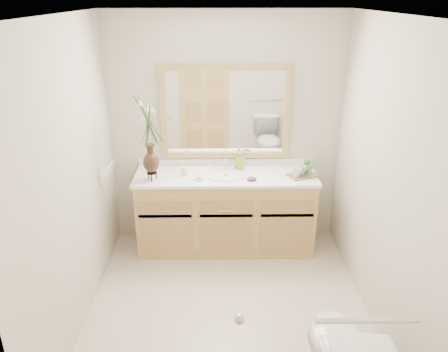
{
  "coord_description": "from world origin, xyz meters",
  "views": [
    {
      "loc": [
        -0.08,
        -3.06,
        2.53
      ],
      "look_at": [
        -0.02,
        0.65,
        0.97
      ],
      "focal_mm": 35.0,
      "sensor_mm": 36.0,
      "label": 1
    }
  ],
  "objects_px": {
    "tumbler": "(184,171)",
    "soap_bottle": "(240,162)",
    "tray": "(302,175)",
    "flower_vase": "(149,130)"
  },
  "relations": [
    {
      "from": "tumbler",
      "to": "tray",
      "type": "distance_m",
      "value": 1.19
    },
    {
      "from": "flower_vase",
      "to": "soap_bottle",
      "type": "distance_m",
      "value": 1.02
    },
    {
      "from": "flower_vase",
      "to": "tray",
      "type": "bearing_deg",
      "value": 2.63
    },
    {
      "from": "tray",
      "to": "soap_bottle",
      "type": "bearing_deg",
      "value": 139.49
    },
    {
      "from": "soap_bottle",
      "to": "tray",
      "type": "distance_m",
      "value": 0.65
    },
    {
      "from": "flower_vase",
      "to": "tumbler",
      "type": "distance_m",
      "value": 0.57
    },
    {
      "from": "tumbler",
      "to": "soap_bottle",
      "type": "distance_m",
      "value": 0.59
    },
    {
      "from": "flower_vase",
      "to": "tray",
      "type": "xyz_separation_m",
      "value": [
        1.5,
        0.07,
        -0.51
      ]
    },
    {
      "from": "tumbler",
      "to": "soap_bottle",
      "type": "xyz_separation_m",
      "value": [
        0.57,
        0.16,
        0.04
      ]
    },
    {
      "from": "tumbler",
      "to": "tray",
      "type": "relative_size",
      "value": 0.31
    }
  ]
}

